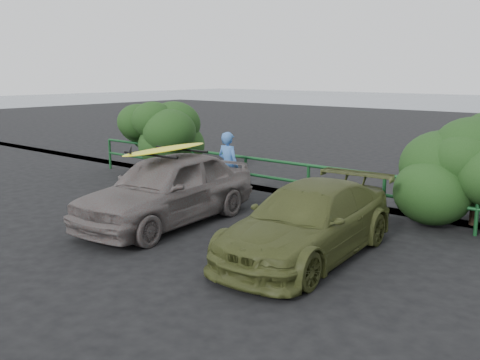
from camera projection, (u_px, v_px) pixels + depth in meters
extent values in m
plane|color=black|center=(120.00, 246.00, 10.19)|extent=(80.00, 80.00, 0.00)
imported|color=#5D5553|center=(167.00, 189.00, 11.57)|extent=(2.26, 4.70, 1.55)
imported|color=#3F451E|center=(308.00, 222.00, 9.49)|extent=(2.12, 4.55, 1.29)
imported|color=#3B6AB3|center=(228.00, 166.00, 13.77)|extent=(0.66, 0.44, 1.76)
ellipsoid|color=yellow|center=(166.00, 149.00, 11.40)|extent=(0.76, 2.56, 0.07)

